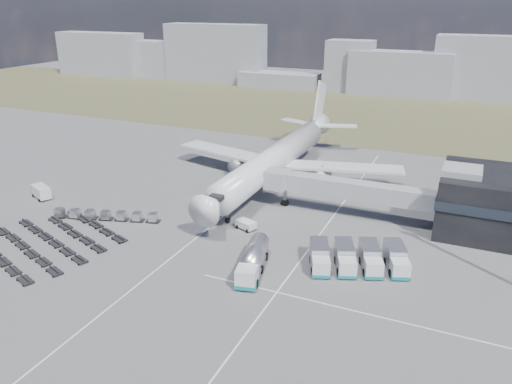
% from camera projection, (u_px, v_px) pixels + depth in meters
% --- Properties ---
extents(ground, '(420.00, 420.00, 0.00)m').
position_uv_depth(ground, '(202.00, 244.00, 78.92)').
color(ground, '#565659').
rests_on(ground, ground).
extents(grass_strip, '(420.00, 90.00, 0.01)m').
position_uv_depth(grass_strip, '(360.00, 112.00, 172.63)').
color(grass_strip, '#454229').
rests_on(grass_strip, ground).
extents(lane_markings, '(47.12, 110.00, 0.01)m').
position_uv_depth(lane_markings, '(266.00, 248.00, 77.76)').
color(lane_markings, silver).
rests_on(lane_markings, ground).
extents(jet_bridge, '(30.30, 3.80, 7.05)m').
position_uv_depth(jet_bridge, '(336.00, 188.00, 88.46)').
color(jet_bridge, '#939399').
rests_on(jet_bridge, ground).
extents(airliner, '(51.59, 64.53, 17.62)m').
position_uv_depth(airliner, '(278.00, 157.00, 104.59)').
color(airliner, silver).
rests_on(airliner, ground).
extents(skyline, '(326.03, 24.18, 25.96)m').
position_uv_depth(skyline, '(373.00, 68.00, 204.69)').
color(skyline, '#90929D').
rests_on(skyline, ground).
extents(fuel_tanker, '(5.33, 11.64, 3.65)m').
position_uv_depth(fuel_tanker, '(253.00, 260.00, 70.39)').
color(fuel_tanker, silver).
rests_on(fuel_tanker, ground).
extents(pushback_tug, '(3.84, 2.96, 1.52)m').
position_uv_depth(pushback_tug, '(246.00, 225.00, 83.94)').
color(pushback_tug, silver).
rests_on(pushback_tug, ground).
extents(utility_van, '(5.24, 3.92, 2.51)m').
position_uv_depth(utility_van, '(41.00, 192.00, 96.87)').
color(utility_van, silver).
rests_on(utility_van, ground).
extents(catering_truck, '(3.21, 6.75, 3.01)m').
position_uv_depth(catering_truck, '(314.00, 174.00, 106.27)').
color(catering_truck, silver).
rests_on(catering_truck, ground).
extents(service_trucks_near, '(15.28, 11.84, 3.00)m').
position_uv_depth(service_trucks_near, '(358.00, 258.00, 71.56)').
color(service_trucks_near, silver).
rests_on(service_trucks_near, ground).
extents(uld_row, '(18.97, 7.06, 1.50)m').
position_uv_depth(uld_row, '(106.00, 215.00, 87.43)').
color(uld_row, black).
rests_on(uld_row, ground).
extents(baggage_dollies, '(25.43, 23.37, 0.68)m').
position_uv_depth(baggage_dollies, '(48.00, 241.00, 79.46)').
color(baggage_dollies, black).
rests_on(baggage_dollies, ground).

